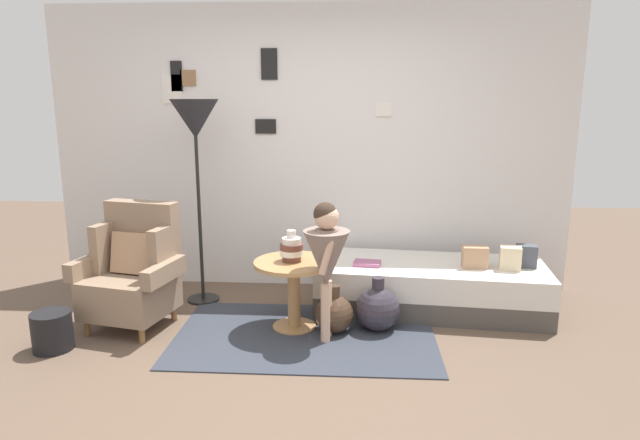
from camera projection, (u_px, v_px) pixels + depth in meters
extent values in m
plane|color=brown|center=(288.00, 381.00, 3.55)|extent=(12.00, 12.00, 0.00)
cube|color=silver|center=(311.00, 150.00, 5.17)|extent=(4.80, 0.10, 2.60)
cube|color=white|center=(384.00, 109.00, 5.00)|extent=(0.15, 0.02, 0.12)
cube|color=gray|center=(384.00, 109.00, 4.99)|extent=(0.11, 0.01, 0.09)
cube|color=white|center=(172.00, 89.00, 5.07)|extent=(0.18, 0.02, 0.26)
cube|color=#B4B4A8|center=(172.00, 89.00, 5.07)|extent=(0.14, 0.01, 0.20)
cube|color=black|center=(269.00, 64.00, 4.97)|extent=(0.15, 0.02, 0.27)
cube|color=#5F5F5F|center=(269.00, 64.00, 4.97)|extent=(0.11, 0.01, 0.21)
cube|color=olive|center=(188.00, 78.00, 5.04)|extent=(0.14, 0.02, 0.14)
cube|color=gray|center=(188.00, 78.00, 5.04)|extent=(0.11, 0.01, 0.11)
cube|color=black|center=(266.00, 126.00, 5.09)|extent=(0.19, 0.02, 0.13)
cube|color=gray|center=(266.00, 126.00, 5.09)|extent=(0.15, 0.01, 0.10)
cube|color=black|center=(177.00, 76.00, 5.05)|extent=(0.10, 0.02, 0.27)
cube|color=#A0A0A0|center=(176.00, 76.00, 5.04)|extent=(0.08, 0.01, 0.21)
cube|color=#333842|center=(305.00, 335.00, 4.22)|extent=(1.96, 1.25, 0.01)
cylinder|color=olive|center=(87.00, 327.00, 4.23)|extent=(0.04, 0.04, 0.12)
cylinder|color=olive|center=(142.00, 335.00, 4.10)|extent=(0.04, 0.04, 0.12)
cylinder|color=olive|center=(123.00, 307.00, 4.65)|extent=(0.04, 0.04, 0.12)
cylinder|color=olive|center=(174.00, 313.00, 4.52)|extent=(0.04, 0.04, 0.12)
cube|color=#8C725B|center=(130.00, 295.00, 4.33)|extent=(0.71, 0.68, 0.30)
cube|color=#8C725B|center=(143.00, 235.00, 4.46)|extent=(0.62, 0.27, 0.55)
cube|color=#8C725B|center=(106.00, 247.00, 4.42)|extent=(0.15, 0.32, 0.39)
cube|color=#8C725B|center=(163.00, 252.00, 4.28)|extent=(0.15, 0.32, 0.39)
cube|color=#8C725B|center=(90.00, 265.00, 4.36)|extent=(0.20, 0.51, 0.14)
cube|color=#8C725B|center=(164.00, 272.00, 4.18)|extent=(0.20, 0.51, 0.14)
cube|color=tan|center=(135.00, 253.00, 4.36)|extent=(0.39, 0.24, 0.33)
cube|color=#4C4742|center=(430.00, 298.00, 4.76)|extent=(1.97, 0.98, 0.18)
cube|color=silver|center=(431.00, 276.00, 4.72)|extent=(1.97, 0.98, 0.22)
cube|color=#474C56|center=(526.00, 256.00, 4.59)|extent=(0.18, 0.15, 0.19)
cube|color=beige|center=(510.00, 258.00, 4.52)|extent=(0.18, 0.15, 0.19)
cube|color=tan|center=(475.00, 257.00, 4.57)|extent=(0.20, 0.12, 0.18)
cylinder|color=tan|center=(294.00, 326.00, 4.37)|extent=(0.34, 0.34, 0.02)
cylinder|color=tan|center=(294.00, 295.00, 4.32)|extent=(0.10, 0.10, 0.50)
cylinder|color=tan|center=(294.00, 263.00, 4.26)|extent=(0.62, 0.62, 0.03)
cylinder|color=brown|center=(292.00, 258.00, 4.27)|extent=(0.15, 0.15, 0.05)
cylinder|color=white|center=(292.00, 252.00, 4.26)|extent=(0.18, 0.18, 0.05)
cylinder|color=brown|center=(291.00, 247.00, 4.25)|extent=(0.18, 0.18, 0.05)
cylinder|color=white|center=(291.00, 241.00, 4.24)|extent=(0.15, 0.15, 0.05)
cylinder|color=white|center=(291.00, 234.00, 4.22)|extent=(0.07, 0.07, 0.06)
cylinder|color=black|center=(203.00, 299.00, 4.97)|extent=(0.28, 0.28, 0.02)
cylinder|color=black|center=(199.00, 207.00, 4.79)|extent=(0.03, 0.03, 1.66)
cone|color=#232328|center=(195.00, 119.00, 4.63)|extent=(0.40, 0.40, 0.33)
cylinder|color=#D8AD8E|center=(325.00, 314.00, 4.07)|extent=(0.07, 0.07, 0.45)
cylinder|color=#D8AD8E|center=(327.00, 309.00, 4.17)|extent=(0.07, 0.07, 0.45)
cone|color=gray|center=(326.00, 259.00, 4.03)|extent=(0.34, 0.34, 0.42)
cylinder|color=gray|center=(327.00, 240.00, 4.00)|extent=(0.17, 0.17, 0.16)
cylinder|color=#D8AD8E|center=(327.00, 256.00, 3.90)|extent=(0.13, 0.06, 0.29)
cylinder|color=#D8AD8E|center=(331.00, 247.00, 4.13)|extent=(0.13, 0.06, 0.29)
sphere|color=#D8AD8E|center=(327.00, 217.00, 3.97)|extent=(0.18, 0.18, 0.18)
sphere|color=#38281E|center=(325.00, 214.00, 3.96)|extent=(0.17, 0.17, 0.17)
cube|color=#A75E86|center=(367.00, 263.00, 4.66)|extent=(0.24, 0.19, 0.03)
sphere|color=#473323|center=(334.00, 314.00, 4.26)|extent=(0.29, 0.29, 0.29)
cylinder|color=#473323|center=(335.00, 291.00, 4.22)|extent=(0.08, 0.08, 0.09)
sphere|color=#332D38|center=(378.00, 309.00, 4.30)|extent=(0.34, 0.34, 0.34)
cylinder|color=#332D38|center=(378.00, 283.00, 4.26)|extent=(0.10, 0.10, 0.09)
cylinder|color=black|center=(52.00, 331.00, 3.97)|extent=(0.28, 0.28, 0.28)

